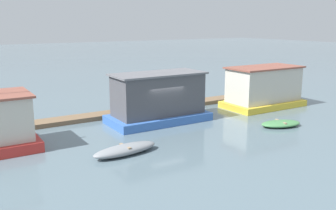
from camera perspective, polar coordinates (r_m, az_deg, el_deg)
name	(u,v)px	position (r m, az deg, el deg)	size (l,w,h in m)	color
ground_plane	(160,123)	(24.99, -1.20, -2.71)	(200.00, 200.00, 0.00)	slate
dock_walkway	(137,111)	(27.79, -4.70, -0.86)	(33.80, 1.43, 0.30)	brown
houseboat_blue	(158,99)	(24.92, -1.49, 0.93)	(6.70, 3.33, 3.31)	#3866B7
houseboat_yellow	(264,88)	(30.36, 14.38, 2.57)	(6.37, 3.38, 3.18)	gold
dinghy_grey	(125,150)	(19.18, -6.52, -6.76)	(3.65, 1.45, 0.51)	gray
dinghy_green	(281,124)	(25.11, 16.80, -2.73)	(2.95, 2.05, 0.38)	#47844C
mooring_post_centre	(165,99)	(27.63, -0.53, 0.86)	(0.23, 0.23, 1.95)	brown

